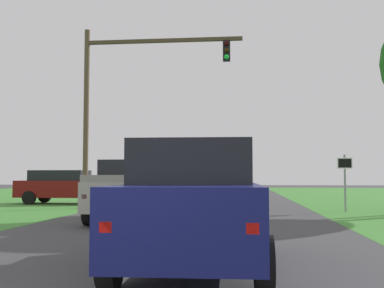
{
  "coord_description": "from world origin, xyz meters",
  "views": [
    {
      "loc": [
        1.67,
        -3.93,
        1.46
      ],
      "look_at": [
        -0.27,
        14.94,
        2.72
      ],
      "focal_mm": 44.38,
      "sensor_mm": 36.0,
      "label": 1
    }
  ],
  "objects": [
    {
      "name": "red_suv_near",
      "position": [
        0.94,
        3.63,
        1.03
      ],
      "size": [
        2.27,
        4.82,
        1.97
      ],
      "color": "navy",
      "rests_on": "ground_plane"
    },
    {
      "name": "keep_moving_sign",
      "position": [
        5.88,
        15.84,
        1.48
      ],
      "size": [
        0.6,
        0.09,
        2.31
      ],
      "color": "gray",
      "rests_on": "ground_plane"
    },
    {
      "name": "crossing_suv_far",
      "position": [
        -7.51,
        19.95,
        0.92
      ],
      "size": [
        4.77,
        2.12,
        1.73
      ],
      "color": "maroon",
      "rests_on": "ground_plane"
    },
    {
      "name": "ground_plane",
      "position": [
        0.0,
        9.23,
        0.0
      ],
      "size": [
        120.0,
        120.0,
        0.0
      ],
      "primitive_type": "plane",
      "color": "#424244"
    },
    {
      "name": "traffic_light",
      "position": [
        -3.51,
        16.82,
        5.32
      ],
      "size": [
        7.2,
        0.4,
        8.13
      ],
      "color": "brown",
      "rests_on": "ground_plane"
    },
    {
      "name": "pickup_truck_lead",
      "position": [
        -1.8,
        11.18,
        0.99
      ],
      "size": [
        2.2,
        5.15,
        1.94
      ],
      "color": "#B7B2A8",
      "rests_on": "ground_plane"
    }
  ]
}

